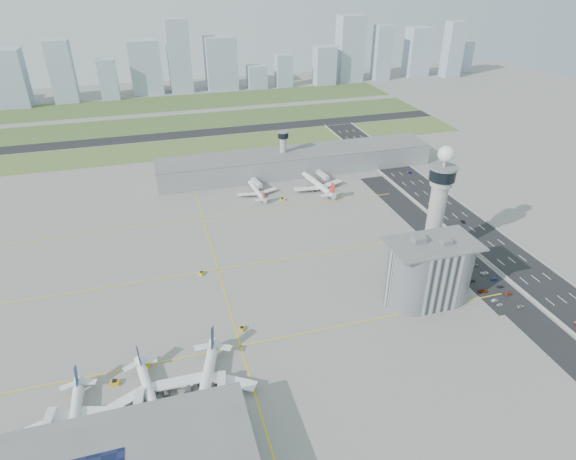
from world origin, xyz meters
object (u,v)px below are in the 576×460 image
object	(u,v)px
jet_bridge_near_2	(222,405)
tug_5	(338,192)
car_lot_10	(485,273)
car_lot_6	(521,306)
tug_4	(282,199)
jet_bridge_far_1	(318,174)
tug_0	(115,382)
tug_1	(144,365)
car_hw_1	(463,222)
car_lot_4	(465,273)
control_tower	(438,201)
car_lot_3	(472,281)
car_hw_2	(410,173)
airplane_near_c	(205,379)
jet_bridge_near_1	(135,425)
tug_2	(242,328)
admin_building	(429,271)
airplane_near_b	(149,389)
car_lot_7	(508,293)
airplane_far_b	(318,181)
airplane_near_a	(73,415)
secondary_tower	(283,148)
car_lot_8	(500,287)
tug_3	(202,273)
car_lot_1	(495,300)
jet_bridge_far_0	(253,181)
airplane_far_a	(257,188)
car_lot_2	(483,291)
car_lot_9	(494,279)
car_lot_5	(461,267)
car_lot_0	(500,305)
car_hw_4	(361,149)
car_lot_11	(475,265)
jet_bridge_near_0	(41,447)

from	to	relation	value
jet_bridge_near_2	tug_5	distance (m)	194.79
car_lot_10	car_lot_6	bearing A→B (deg)	-174.25
tug_4	jet_bridge_far_1	bearing A→B (deg)	-47.72
tug_0	car_lot_6	world-z (taller)	tug_0
tug_1	car_hw_1	distance (m)	206.10
car_lot_4	control_tower	bearing A→B (deg)	23.49
car_lot_3	car_lot_4	world-z (taller)	car_lot_4
car_hw_2	airplane_near_c	bearing A→B (deg)	-128.65
jet_bridge_near_1	tug_2	distance (m)	61.32
control_tower	admin_building	distance (m)	41.10
airplane_near_b	car_lot_6	distance (m)	169.82
tug_1	car_hw_1	world-z (taller)	tug_1
tug_4	car_lot_3	world-z (taller)	tug_4
admin_building	car_lot_4	world-z (taller)	admin_building
tug_2	car_lot_7	xyz separation A→B (m)	(130.00, -11.38, -0.21)
tug_0	airplane_far_b	bearing A→B (deg)	150.58
car_lot_3	jet_bridge_far_1	bearing A→B (deg)	10.48
airplane_near_a	control_tower	bearing A→B (deg)	109.07
airplane_near_a	tug_2	size ratio (longest dim) A/B	12.97
secondary_tower	jet_bridge_near_1	bearing A→B (deg)	-118.17
secondary_tower	car_lot_8	world-z (taller)	secondary_tower
tug_5	car_lot_4	xyz separation A→B (m)	(26.87, -111.31, -0.37)
tug_2	tug_3	bearing A→B (deg)	-47.00
tug_3	tug_4	xyz separation A→B (m)	(64.06, 72.45, 0.07)
tug_2	tug_4	world-z (taller)	tug_4
secondary_tower	car_lot_1	xyz separation A→B (m)	(53.09, -184.21, -18.15)
jet_bridge_far_0	airplane_far_a	bearing A→B (deg)	-13.61
car_lot_2	admin_building	bearing A→B (deg)	87.86
car_lot_1	airplane_near_c	bearing A→B (deg)	91.31
tug_0	tug_5	world-z (taller)	tug_5
car_lot_9	jet_bridge_far_0	bearing A→B (deg)	36.50
tug_4	car_hw_2	distance (m)	108.31
car_lot_5	airplane_far_a	bearing A→B (deg)	30.57
admin_building	car_lot_0	size ratio (longest dim) A/B	12.71
tug_2	car_lot_6	xyz separation A→B (m)	(129.28, -21.25, -0.32)
tug_1	airplane_near_c	bearing A→B (deg)	69.25
tug_4	car_hw_1	world-z (taller)	tug_4
car_lot_4	car_lot_7	distance (m)	23.13
airplane_near_a	airplane_far_a	distance (m)	197.22
car_hw_2	car_hw_4	world-z (taller)	car_hw_4
airplane_near_b	jet_bridge_far_0	size ratio (longest dim) A/B	2.78
airplane_near_c	airplane_far_a	bearing A→B (deg)	177.16
airplane_near_a	car_lot_4	size ratio (longest dim) A/B	10.01
car_lot_1	car_lot_4	bearing A→B (deg)	-3.62
airplane_near_b	car_lot_7	bearing A→B (deg)	85.68
airplane_far_b	airplane_near_c	bearing A→B (deg)	138.81
jet_bridge_near_2	car_lot_11	bearing A→B (deg)	-58.99
jet_bridge_near_0	car_lot_6	xyz separation A→B (m)	(204.86, 19.72, -2.31)
airplane_near_b	jet_bridge_near_0	xyz separation A→B (m)	(-35.27, -12.51, -2.61)
airplane_far_b	car_lot_2	distance (m)	143.05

